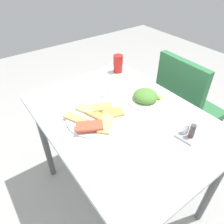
% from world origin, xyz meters
% --- Properties ---
extents(ground_plane, '(6.00, 6.00, 0.00)m').
position_xyz_m(ground_plane, '(0.00, 0.00, 0.00)').
color(ground_plane, '#A5A3A0').
extents(dining_table, '(1.03, 0.77, 0.75)m').
position_xyz_m(dining_table, '(0.00, 0.00, 0.65)').
color(dining_table, white).
rests_on(dining_table, ground_plane).
extents(dining_chair, '(0.43, 0.44, 0.88)m').
position_xyz_m(dining_chair, '(-0.07, 0.67, 0.49)').
color(dining_chair, '#2F7242').
rests_on(dining_chair, ground_plane).
extents(pide_platter, '(0.32, 0.32, 0.04)m').
position_xyz_m(pide_platter, '(-0.06, -0.12, 0.76)').
color(pide_platter, white).
rests_on(pide_platter, dining_table).
extents(salad_plate_greens, '(0.21, 0.21, 0.07)m').
position_xyz_m(salad_plate_greens, '(-0.03, 0.20, 0.77)').
color(salad_plate_greens, white).
rests_on(salad_plate_greens, dining_table).
extents(soda_can, '(0.09, 0.09, 0.12)m').
position_xyz_m(soda_can, '(-0.41, 0.28, 0.81)').
color(soda_can, red).
rests_on(soda_can, dining_table).
extents(paper_napkin, '(0.18, 0.18, 0.00)m').
position_xyz_m(paper_napkin, '(-0.29, 0.07, 0.75)').
color(paper_napkin, white).
rests_on(paper_napkin, dining_table).
extents(fork, '(0.19, 0.08, 0.00)m').
position_xyz_m(fork, '(-0.29, 0.05, 0.75)').
color(fork, silver).
rests_on(fork, paper_napkin).
extents(spoon, '(0.19, 0.07, 0.00)m').
position_xyz_m(spoon, '(-0.29, 0.08, 0.75)').
color(spoon, silver).
rests_on(spoon, paper_napkin).
extents(condiment_caddy, '(0.10, 0.10, 0.08)m').
position_xyz_m(condiment_caddy, '(0.31, 0.15, 0.77)').
color(condiment_caddy, '#B2B2B7').
rests_on(condiment_caddy, dining_table).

